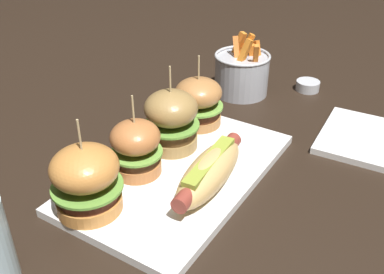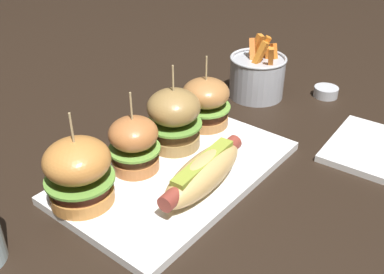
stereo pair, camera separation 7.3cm
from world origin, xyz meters
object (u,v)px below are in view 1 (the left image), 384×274
Objects in this scene: slider_center_left at (136,147)px; slider_center_right at (171,119)px; platter_main at (179,172)px; fries_bucket at (242,73)px; slider_far_left at (86,179)px; slider_far_right at (198,101)px; sauce_ramekin at (308,85)px; side_plate at (372,140)px; hot_dog at (209,171)px.

slider_center_right reaches higher than slider_center_left.
fries_bucket reaches higher than platter_main.
slider_far_left is 1.07× the size of slider_far_right.
slider_center_left is 0.98× the size of fries_bucket.
fries_bucket reaches higher than sauce_ramekin.
slider_center_left is 0.90× the size of slider_center_right.
side_plate is at bearing -66.86° from slider_far_right.
slider_far_right is (0.09, 0.00, -0.01)m from slider_center_right.
platter_main is 2.86× the size of slider_center_left.
slider_center_left is at bearing 128.71° from platter_main.
hot_dog is 0.44m from sauce_ramekin.
platter_main is 2.84× the size of slider_far_right.
slider_far_right is 0.19m from fries_bucket.
platter_main is 7.38× the size of sauce_ramekin.
sauce_ramekin is at bearing -11.77° from slider_far_left.
hot_dog is at bearing -102.07° from platter_main.
sauce_ramekin is (0.43, -0.07, 0.00)m from platter_main.
slider_far_left is 1.05× the size of fries_bucket.
slider_center_right reaches higher than slider_far_left.
hot_dog is 1.32× the size of slider_center_right.
hot_dog is at bearing 147.68° from side_plate.
slider_center_right is 0.37m from side_plate.
side_plate is (0.31, -0.30, -0.05)m from slider_center_left.
slider_far_left is 0.20m from slider_center_right.
hot_dog reaches higher than side_plate.
platter_main is at bearing -135.99° from slider_center_right.
fries_bucket is (0.28, 0.01, -0.02)m from slider_center_right.
slider_center_right is 0.84× the size of side_plate.
hot_dog reaches higher than platter_main.
fries_bucket is at bearing 0.66° from slider_center_left.
slider_center_right is at bearing -1.50° from slider_far_left.
hot_dog is 0.20m from slider_far_right.
platter_main is 1.97× the size of hot_dog.
platter_main is 0.09m from slider_center_right.
slider_far_right is at bearing -178.54° from fries_bucket.
sauce_ramekin is 0.24m from side_plate.
fries_bucket is (0.34, 0.06, 0.04)m from platter_main.
fries_bucket is (0.35, 0.12, 0.01)m from hot_dog.
slider_far_right is at bearing 157.44° from sauce_ramekin.
sauce_ramekin is (0.58, -0.12, -0.05)m from slider_far_left.
slider_far_left is at bearing -179.72° from fries_bucket.
slider_center_right is (0.09, -0.00, 0.01)m from slider_center_left.
slider_far_right is 0.99× the size of fries_bucket.
platter_main is at bearing 138.02° from side_plate.
slider_far_left reaches higher than sauce_ramekin.
slider_center_right reaches higher than fries_bucket.
hot_dog is at bearing -143.82° from slider_far_right.
slider_far_right is (0.29, -0.00, -0.00)m from slider_far_left.
slider_far_left is 0.52m from side_plate.
platter_main is 0.09m from slider_center_left.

